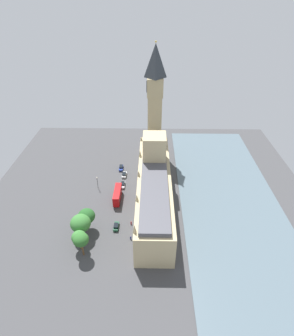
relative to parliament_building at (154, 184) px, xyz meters
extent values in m
plane|color=#424244|center=(1.99, 1.74, -7.71)|extent=(134.57, 134.57, 0.00)
cube|color=slate|center=(-30.55, 1.74, -7.58)|extent=(39.48, 121.11, 0.25)
cube|color=tan|center=(-0.01, 1.74, -1.40)|extent=(12.69, 63.01, 12.61)
cube|color=tan|center=(-0.01, -9.60, 4.34)|extent=(9.12, 9.12, 24.08)
cube|color=#4C4C54|center=(-0.01, 1.74, 5.71)|extent=(9.64, 60.49, 1.60)
cone|color=tan|center=(5.94, -26.62, 5.92)|extent=(1.20, 1.20, 2.03)
cone|color=tan|center=(5.94, -12.44, 6.42)|extent=(1.20, 1.20, 3.02)
cone|color=tan|center=(5.94, 1.74, 6.09)|extent=(1.20, 1.20, 2.36)
cone|color=tan|center=(5.94, 15.92, 6.18)|extent=(1.20, 1.20, 2.55)
cone|color=tan|center=(5.94, 30.10, 6.43)|extent=(1.20, 1.20, 3.06)
cube|color=tan|center=(-0.23, -35.23, 7.84)|extent=(6.50, 6.50, 31.09)
cube|color=tan|center=(-0.23, -35.23, 27.53)|extent=(7.15, 7.15, 8.29)
cylinder|color=silver|center=(3.49, -35.23, 27.53)|extent=(0.25, 4.94, 4.94)
torus|color=black|center=(3.49, -35.23, 27.53)|extent=(0.24, 5.18, 5.18)
cylinder|color=silver|center=(-0.23, -38.96, 27.53)|extent=(4.94, 0.25, 4.94)
torus|color=black|center=(-0.23, -38.96, 27.53)|extent=(5.18, 0.24, 5.18)
pyramid|color=#2D3338|center=(-0.23, -35.23, 38.66)|extent=(7.15, 7.15, 13.98)
sphere|color=gold|center=(-0.23, -35.23, 46.05)|extent=(0.80, 0.80, 0.80)
cube|color=navy|center=(15.49, -21.16, -6.99)|extent=(1.91, 4.77, 0.75)
cube|color=black|center=(15.50, -21.40, -6.29)|extent=(1.57, 2.68, 0.65)
cylinder|color=black|center=(14.64, -19.66, -7.37)|extent=(0.27, 0.69, 0.68)
cylinder|color=black|center=(16.28, -19.63, -7.37)|extent=(0.27, 0.69, 0.68)
cylinder|color=black|center=(14.71, -22.69, -7.37)|extent=(0.27, 0.69, 0.68)
cylinder|color=black|center=(16.35, -22.66, -7.37)|extent=(0.27, 0.69, 0.68)
cube|color=silver|center=(13.50, -15.54, -6.99)|extent=(2.05, 4.39, 0.75)
cube|color=black|center=(13.51, -15.33, -6.29)|extent=(1.67, 2.48, 0.65)
cylinder|color=black|center=(14.28, -16.96, -7.37)|extent=(0.28, 0.69, 0.68)
cylinder|color=black|center=(12.59, -16.88, -7.37)|extent=(0.28, 0.69, 0.68)
cylinder|color=black|center=(14.41, -14.20, -7.37)|extent=(0.28, 0.69, 0.68)
cylinder|color=black|center=(12.71, -14.13, -7.37)|extent=(0.28, 0.69, 0.68)
cube|color=#B7B7BC|center=(13.46, -7.88, -6.99)|extent=(1.78, 4.54, 0.75)
cube|color=black|center=(13.46, -8.10, -6.29)|extent=(1.49, 2.55, 0.65)
cylinder|color=black|center=(12.66, -6.44, -7.37)|extent=(0.26, 0.68, 0.68)
cylinder|color=black|center=(14.24, -6.42, -7.37)|extent=(0.26, 0.68, 0.68)
cylinder|color=black|center=(12.68, -9.33, -7.37)|extent=(0.26, 0.68, 0.68)
cylinder|color=black|center=(14.26, -9.32, -7.37)|extent=(0.26, 0.68, 0.68)
cube|color=#B20C0F|center=(14.76, 0.98, -5.06)|extent=(2.61, 10.53, 4.20)
cube|color=black|center=(14.76, 0.98, -4.97)|extent=(2.67, 10.13, 0.70)
cylinder|color=black|center=(13.65, 4.66, -7.16)|extent=(0.36, 1.10, 1.10)
cylinder|color=black|center=(15.95, 4.64, -7.16)|extent=(0.36, 1.10, 1.10)
cylinder|color=black|center=(13.57, -2.69, -7.16)|extent=(0.36, 1.10, 1.10)
cylinder|color=black|center=(15.87, -2.71, -7.16)|extent=(0.36, 1.10, 1.10)
cube|color=#19472D|center=(13.63, 16.51, -6.99)|extent=(1.83, 4.31, 0.75)
cube|color=black|center=(13.63, 16.73, -6.29)|extent=(1.52, 2.42, 0.65)
cylinder|color=black|center=(14.40, 15.13, -7.37)|extent=(0.26, 0.68, 0.68)
cylinder|color=black|center=(12.81, 15.16, -7.37)|extent=(0.26, 0.68, 0.68)
cylinder|color=black|center=(14.45, 17.87, -7.37)|extent=(0.26, 0.68, 0.68)
cylinder|color=black|center=(12.86, 17.90, -7.37)|extent=(0.26, 0.68, 0.68)
cylinder|color=maroon|center=(8.37, 14.70, -7.04)|extent=(0.51, 0.51, 1.33)
sphere|color=tan|center=(8.37, 14.70, -6.25)|extent=(0.26, 0.26, 0.26)
cube|color=black|center=(8.42, 14.42, -6.97)|extent=(0.32, 0.15, 0.24)
cylinder|color=navy|center=(8.02, 21.65, -7.04)|extent=(0.59, 0.59, 1.34)
sphere|color=beige|center=(8.02, 21.65, -6.24)|extent=(0.26, 0.26, 0.26)
cube|color=black|center=(8.28, 21.77, -6.97)|extent=(0.22, 0.32, 0.24)
cylinder|color=brown|center=(22.94, 28.44, -5.05)|extent=(0.56, 0.56, 5.32)
ellipsoid|color=#2D6628|center=(22.94, 28.44, -0.52)|extent=(4.98, 4.98, 4.23)
cylinder|color=brown|center=(24.92, 20.47, -5.91)|extent=(0.56, 0.56, 3.60)
ellipsoid|color=#387533|center=(24.92, 20.47, -1.51)|extent=(6.93, 6.93, 5.89)
cylinder|color=brown|center=(24.34, 25.94, -5.86)|extent=(0.56, 0.56, 3.70)
ellipsoid|color=#387533|center=(24.34, 25.94, -2.20)|extent=(4.81, 4.81, 4.09)
cylinder|color=brown|center=(23.64, 16.94, -5.78)|extent=(0.56, 0.56, 3.85)
ellipsoid|color=#235623|center=(23.64, 16.94, -1.61)|extent=(6.00, 6.00, 5.10)
cylinder|color=black|center=(24.08, -6.56, -5.10)|extent=(0.18, 0.18, 5.21)
sphere|color=#F2EAC6|center=(24.08, -6.56, -2.21)|extent=(0.56, 0.56, 0.56)
camera|label=1|loc=(1.33, 85.35, 65.19)|focal=28.97mm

